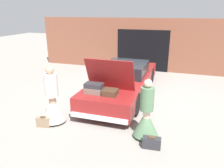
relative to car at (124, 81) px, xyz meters
name	(u,v)px	position (x,y,z in m)	size (l,w,h in m)	color
ground_plane	(123,94)	(0.00, -0.01, -0.56)	(40.00, 40.00, 0.00)	gray
garage_wall_back	(143,45)	(0.00, 3.94, 0.83)	(12.00, 0.14, 2.80)	brown
car	(124,81)	(0.00, 0.00, 0.00)	(1.85, 5.39, 1.79)	maroon
person_left	(53,103)	(-1.35, -2.85, 0.05)	(0.71, 0.71, 1.72)	tan
person_right	(146,118)	(1.36, -2.81, 0.01)	(0.65, 0.65, 1.59)	beige
suitcase_beside_left_person	(43,122)	(-1.50, -3.18, -0.41)	(0.41, 0.21, 0.32)	#8C7259
suitcase_beside_right_person	(152,143)	(1.58, -3.24, -0.42)	(0.45, 0.22, 0.31)	#2D2D33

